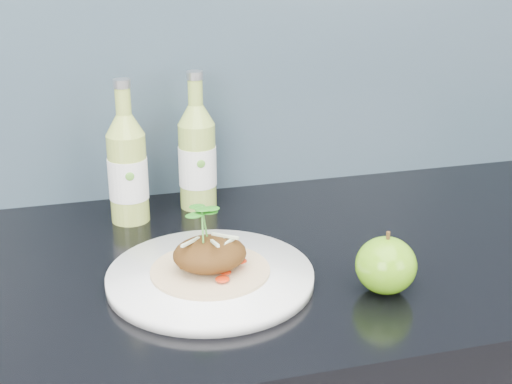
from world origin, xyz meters
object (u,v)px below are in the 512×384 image
dinner_plate (210,277)px  green_apple (386,265)px  cider_bottle_right (197,157)px  cider_bottle_left (128,169)px

dinner_plate → green_apple: green_apple is taller
cider_bottle_right → dinner_plate: bearing=-88.6°
green_apple → cider_bottle_right: 0.40m
dinner_plate → cider_bottle_right: size_ratio=1.58×
green_apple → cider_bottle_left: (-0.30, 0.33, 0.05)m
green_apple → cider_bottle_left: 0.44m
cider_bottle_left → cider_bottle_right: size_ratio=1.00×
dinner_plate → cider_bottle_right: (0.04, 0.27, 0.08)m
green_apple → cider_bottle_right: cider_bottle_right is taller
cider_bottle_left → green_apple: bearing=-42.2°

